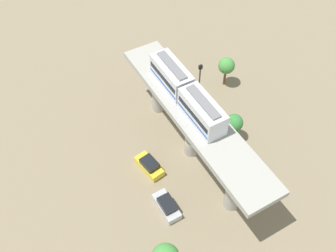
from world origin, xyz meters
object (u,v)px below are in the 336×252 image
train (186,92)px  tree_near_viaduct (226,66)px  tree_mid_lot (234,123)px  parked_car_yellow (149,166)px  signal_post (198,93)px  parked_car_silver (167,206)px

train → tree_near_viaduct: (-11.33, -6.62, -5.87)m
train → tree_mid_lot: 9.17m
train → tree_mid_lot: train is taller
parked_car_yellow → signal_post: 11.54m
train → tree_near_viaduct: bearing=-149.7°
train → parked_car_yellow: train is taller
parked_car_yellow → tree_mid_lot: tree_mid_lot is taller
parked_car_yellow → tree_mid_lot: (-12.21, 1.12, 2.48)m
parked_car_silver → tree_near_viaduct: bearing=-142.7°
signal_post → parked_car_yellow: bearing=21.9°
train → parked_car_silver: train is taller
train → parked_car_yellow: 10.92m
train → parked_car_silver: (7.09, 7.75, -8.84)m
parked_car_yellow → tree_near_viaduct: tree_near_viaduct is taller
parked_car_yellow → signal_post: bearing=-167.0°
parked_car_yellow → parked_car_silver: size_ratio=1.05×
parked_car_yellow → tree_mid_lot: bearing=165.8°
tree_near_viaduct → tree_mid_lot: 10.77m
tree_mid_lot → signal_post: signal_post is taller
tree_near_viaduct → signal_post: signal_post is taller
train → parked_car_yellow: size_ratio=3.06×
parked_car_yellow → train: bearing=-174.3°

